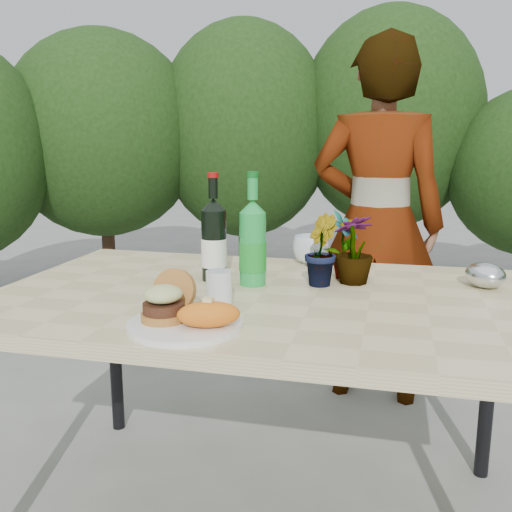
% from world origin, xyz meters
% --- Properties ---
extents(patio_table, '(1.60, 1.00, 0.75)m').
position_xyz_m(patio_table, '(0.00, 0.00, 0.69)').
color(patio_table, beige).
rests_on(patio_table, ground).
extents(shrub_hedge, '(6.84, 5.08, 2.16)m').
position_xyz_m(shrub_hedge, '(0.04, 1.84, 1.15)').
color(shrub_hedge, '#382316').
rests_on(shrub_hedge, ground).
extents(dinner_plate, '(0.28, 0.28, 0.01)m').
position_xyz_m(dinner_plate, '(-0.11, -0.35, 0.76)').
color(dinner_plate, white).
rests_on(dinner_plate, patio_table).
extents(burger_stack, '(0.11, 0.16, 0.11)m').
position_xyz_m(burger_stack, '(-0.17, -0.33, 0.81)').
color(burger_stack, '#B7722D').
rests_on(burger_stack, dinner_plate).
extents(sweet_potato, '(0.17, 0.12, 0.06)m').
position_xyz_m(sweet_potato, '(-0.04, -0.37, 0.80)').
color(sweet_potato, orange).
rests_on(sweet_potato, dinner_plate).
extents(grilled_veg, '(0.08, 0.05, 0.03)m').
position_xyz_m(grilled_veg, '(-0.10, -0.25, 0.78)').
color(grilled_veg, olive).
rests_on(grilled_veg, dinner_plate).
extents(wine_bottle, '(0.08, 0.08, 0.35)m').
position_xyz_m(wine_bottle, '(-0.19, 0.12, 0.88)').
color(wine_bottle, black).
rests_on(wine_bottle, patio_table).
extents(sparkling_water, '(0.09, 0.09, 0.35)m').
position_xyz_m(sparkling_water, '(-0.05, 0.09, 0.88)').
color(sparkling_water, green).
rests_on(sparkling_water, patio_table).
extents(plastic_cup, '(0.07, 0.07, 0.09)m').
position_xyz_m(plastic_cup, '(-0.09, -0.14, 0.80)').
color(plastic_cup, silver).
rests_on(plastic_cup, patio_table).
extents(seedling_left, '(0.13, 0.14, 0.22)m').
position_xyz_m(seedling_left, '(0.21, 0.24, 0.86)').
color(seedling_left, '#295D1F').
rests_on(seedling_left, patio_table).
extents(seedling_mid, '(0.13, 0.15, 0.22)m').
position_xyz_m(seedling_mid, '(0.15, 0.14, 0.86)').
color(seedling_mid, '#2F6121').
rests_on(seedling_mid, patio_table).
extents(seedling_right, '(0.17, 0.17, 0.22)m').
position_xyz_m(seedling_right, '(0.25, 0.19, 0.86)').
color(seedling_right, '#20521C').
rests_on(seedling_right, patio_table).
extents(blue_bowl, '(0.13, 0.13, 0.10)m').
position_xyz_m(blue_bowl, '(0.08, 0.44, 0.80)').
color(blue_bowl, silver).
rests_on(blue_bowl, patio_table).
extents(foil_packet_right, '(0.16, 0.17, 0.08)m').
position_xyz_m(foil_packet_right, '(0.65, 0.23, 0.79)').
color(foil_packet_right, silver).
rests_on(foil_packet_right, patio_table).
extents(person, '(0.61, 0.42, 1.63)m').
position_xyz_m(person, '(0.30, 1.01, 0.82)').
color(person, '#935F49').
rests_on(person, ground).
extents(terracotta_pot, '(0.17, 0.17, 0.14)m').
position_xyz_m(terracotta_pot, '(-1.52, 1.79, 0.07)').
color(terracotta_pot, '#AD5C2C').
rests_on(terracotta_pot, ground).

